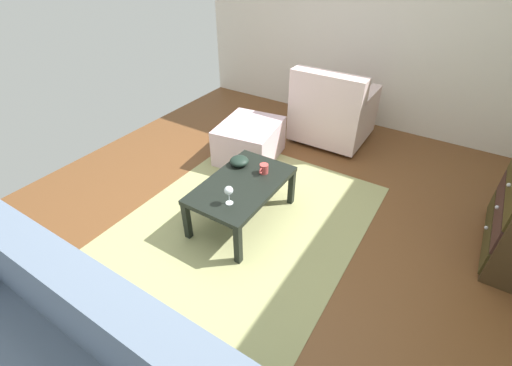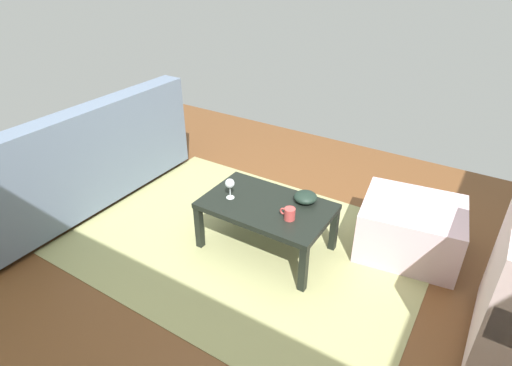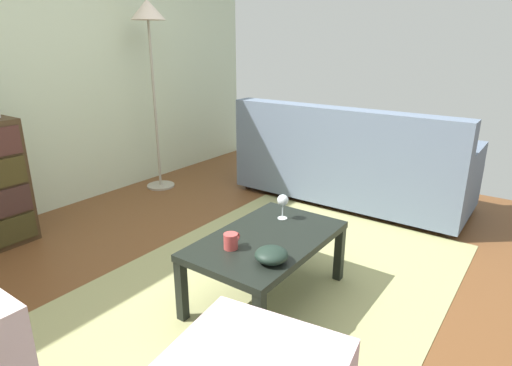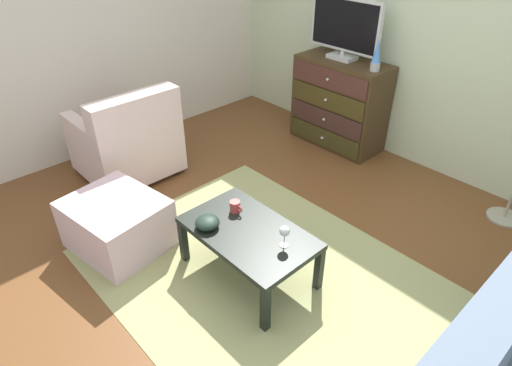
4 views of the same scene
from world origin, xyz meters
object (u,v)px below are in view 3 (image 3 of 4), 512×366
at_px(coffee_table, 267,245).
at_px(mug, 231,241).
at_px(standing_lamp, 149,29).
at_px(couch_large, 349,166).
at_px(wine_glass, 283,201).
at_px(bowl_decorative, 271,255).

relative_size(coffee_table, mug, 8.14).
bearing_deg(standing_lamp, couch_large, -66.66).
height_order(wine_glass, mug, wine_glass).
relative_size(mug, bowl_decorative, 0.67).
distance_m(coffee_table, mug, 0.25).
distance_m(couch_large, standing_lamp, 2.25).
height_order(wine_glass, standing_lamp, standing_lamp).
xyz_separation_m(mug, standing_lamp, (1.24, 1.95, 1.11)).
bearing_deg(couch_large, wine_glass, -171.84).
distance_m(bowl_decorative, couch_large, 2.04).
bearing_deg(mug, standing_lamp, 57.56).
distance_m(mug, bowl_decorative, 0.26).
xyz_separation_m(coffee_table, mug, (-0.22, 0.08, 0.09)).
relative_size(coffee_table, standing_lamp, 0.51).
xyz_separation_m(coffee_table, wine_glass, (0.27, 0.07, 0.16)).
xyz_separation_m(bowl_decorative, standing_lamp, (1.24, 2.20, 1.11)).
bearing_deg(bowl_decorative, couch_large, 13.03).
bearing_deg(standing_lamp, mug, -122.44).
height_order(couch_large, standing_lamp, standing_lamp).
distance_m(wine_glass, mug, 0.50).
bearing_deg(wine_glass, mug, 178.93).
xyz_separation_m(couch_large, standing_lamp, (-0.75, 1.74, 1.20)).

